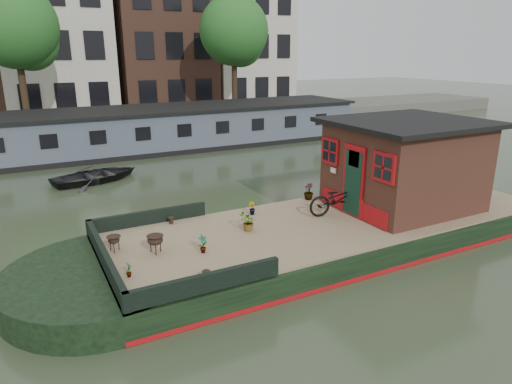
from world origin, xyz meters
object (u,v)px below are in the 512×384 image
brazier_front (155,244)px  dinghy (96,172)px  cabin (405,163)px  bicycle (339,199)px  potted_plant_a (203,244)px  brazier_rear (114,244)px

brazier_front → dinghy: size_ratio=0.12×
cabin → bicycle: 2.18m
cabin → potted_plant_a: size_ratio=9.59×
cabin → brazier_front: cabin is taller
bicycle → potted_plant_a: 4.15m
potted_plant_a → brazier_rear: bearing=149.4°
brazier_front → brazier_rear: brazier_front is taller
bicycle → dinghy: 10.15m
bicycle → potted_plant_a: bearing=108.7°
potted_plant_a → dinghy: bearing=94.2°
bicycle → brazier_front: size_ratio=4.12×
bicycle → dinghy: size_ratio=0.51×
brazier_rear → potted_plant_a: bearing=-30.6°
potted_plant_a → brazier_front: 1.02m
cabin → bicycle: size_ratio=2.37×
potted_plant_a → brazier_rear: potted_plant_a is taller
cabin → potted_plant_a: (-6.12, -0.34, -1.02)m
cabin → brazier_rear: bearing=175.2°
cabin → bicycle: (-2.01, 0.25, -0.79)m
potted_plant_a → dinghy: (-0.70, 9.50, -0.51)m
potted_plant_a → brazier_rear: (-1.67, 0.99, -0.03)m
cabin → brazier_rear: (-7.79, 0.65, -1.05)m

